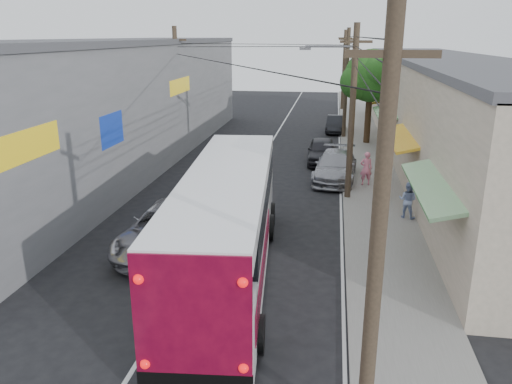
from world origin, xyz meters
TOP-DOWN VIEW (x-y plane):
  - ground at (0.00, 0.00)m, footprint 120.00×120.00m
  - sidewalk at (6.50, 20.00)m, footprint 3.00×80.00m
  - building_right at (10.99, 22.00)m, footprint 7.09×40.00m
  - building_left at (-8.50, 18.00)m, footprint 7.20×36.00m
  - utility_poles at (3.13, 20.33)m, footprint 11.80×45.28m
  - street_tree at (6.87, 26.02)m, footprint 4.40×4.00m
  - coach_bus at (1.19, 4.57)m, footprint 3.60×12.16m
  - jeepney at (-1.40, 6.12)m, footprint 2.80×5.68m
  - parked_suv at (4.60, 16.25)m, footprint 2.54×5.37m
  - parked_car_mid at (3.80, 20.00)m, footprint 1.88×4.39m
  - parked_car_far at (4.60, 30.30)m, footprint 1.59×4.03m
  - pedestrian_near at (6.15, 15.17)m, footprint 0.69×0.52m
  - pedestrian_far at (7.60, 10.49)m, footprint 0.93×0.84m

SIDE VIEW (x-z plane):
  - ground at x=0.00m, z-range 0.00..0.00m
  - sidewalk at x=6.50m, z-range 0.00..0.12m
  - parked_car_far at x=4.60m, z-range 0.00..1.30m
  - parked_car_mid at x=3.80m, z-range 0.00..1.48m
  - parked_suv at x=4.60m, z-range 0.00..1.51m
  - jeepney at x=-1.40m, z-range 0.00..1.55m
  - pedestrian_far at x=7.60m, z-range 0.12..1.68m
  - pedestrian_near at x=6.15m, z-range 0.12..1.85m
  - coach_bus at x=1.19m, z-range 0.06..3.52m
  - building_right at x=10.99m, z-range 0.03..6.28m
  - building_left at x=-8.50m, z-range 0.03..7.28m
  - utility_poles at x=3.13m, z-range 0.13..8.13m
  - street_tree at x=6.87m, z-range 1.37..7.97m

